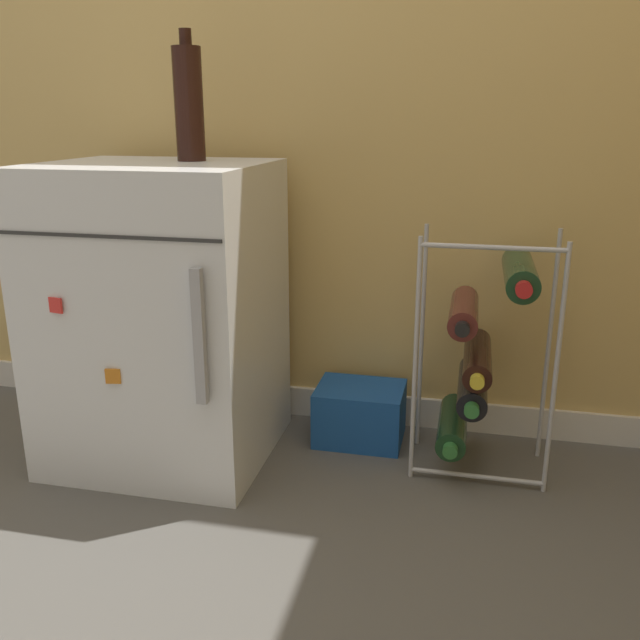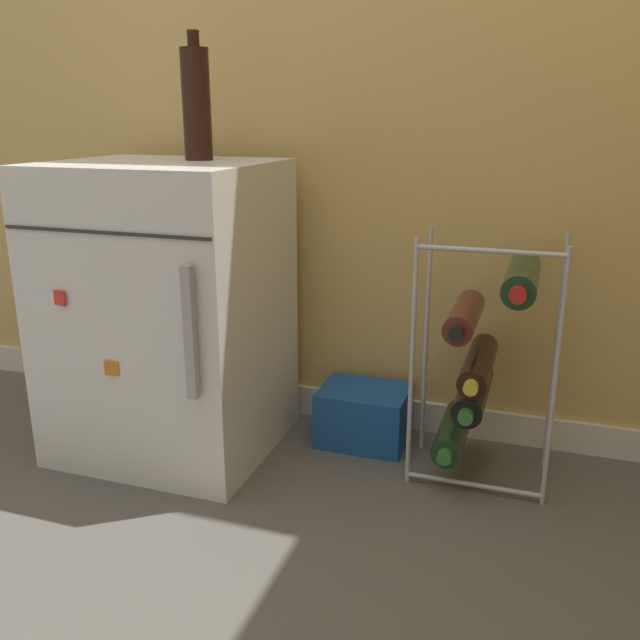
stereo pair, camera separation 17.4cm
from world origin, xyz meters
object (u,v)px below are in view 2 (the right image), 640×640
at_px(fridge_top_bottle, 196,103).
at_px(soda_box, 364,415).
at_px(mini_fridge, 168,310).
at_px(wine_rack, 480,357).

bearing_deg(fridge_top_bottle, soda_box, 12.48).
distance_m(soda_box, fridge_top_bottle, 0.96).
bearing_deg(soda_box, mini_fridge, -160.57).
bearing_deg(fridge_top_bottle, wine_rack, 0.60).
xyz_separation_m(mini_fridge, fridge_top_bottle, (0.07, 0.08, 0.54)).
bearing_deg(mini_fridge, fridge_top_bottle, 48.81).
distance_m(wine_rack, fridge_top_bottle, 0.96).
distance_m(mini_fridge, fridge_top_bottle, 0.55).
xyz_separation_m(mini_fridge, wine_rack, (0.82, 0.09, -0.07)).
height_order(wine_rack, fridge_top_bottle, fridge_top_bottle).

